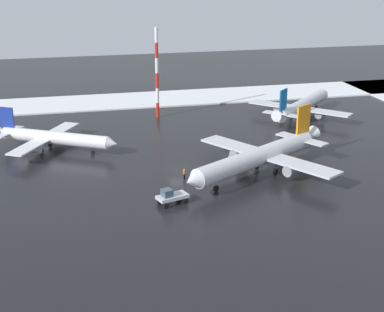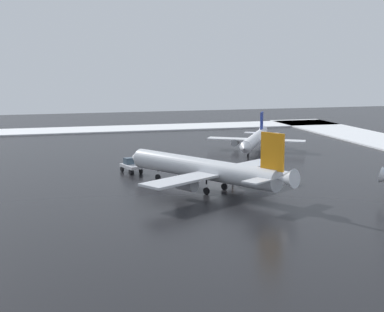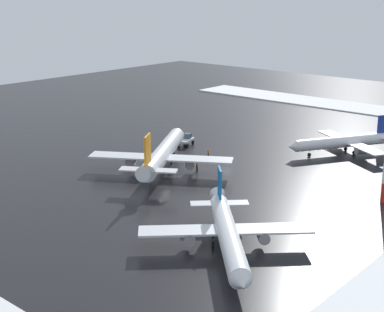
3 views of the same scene
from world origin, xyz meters
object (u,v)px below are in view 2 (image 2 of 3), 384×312
(airplane_parked_starboard, at_px, (255,140))
(pushback_tug, at_px, (131,165))
(airplane_foreground_jet, at_px, (206,169))
(ground_crew_mid_apron, at_px, (233,177))
(ground_crew_near_tug, at_px, (190,169))

(airplane_parked_starboard, bearing_deg, pushback_tug, -30.05)
(airplane_parked_starboard, distance_m, pushback_tug, 33.74)
(airplane_foreground_jet, distance_m, ground_crew_mid_apron, 6.93)
(airplane_foreground_jet, relative_size, ground_crew_near_tug, 17.10)
(airplane_foreground_jet, height_order, ground_crew_near_tug, airplane_foreground_jet)
(ground_crew_mid_apron, bearing_deg, pushback_tug, -176.73)
(pushback_tug, bearing_deg, ground_crew_near_tug, -131.15)
(ground_crew_near_tug, relative_size, ground_crew_mid_apron, 1.00)
(ground_crew_near_tug, bearing_deg, airplane_foreground_jet, -118.92)
(ground_crew_mid_apron, bearing_deg, ground_crew_near_tug, 162.98)
(airplane_parked_starboard, height_order, pushback_tug, airplane_parked_starboard)
(airplane_parked_starboard, relative_size, ground_crew_mid_apron, 13.46)
(airplane_parked_starboard, distance_m, ground_crew_near_tug, 28.66)
(airplane_foreground_jet, bearing_deg, pushback_tug, -4.07)
(airplane_foreground_jet, bearing_deg, airplane_parked_starboard, -63.54)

